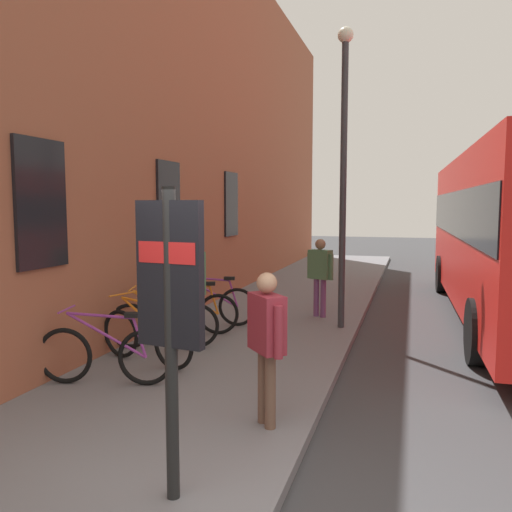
% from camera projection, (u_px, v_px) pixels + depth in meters
% --- Properties ---
extents(ground, '(60.00, 60.00, 0.00)m').
position_uv_depth(ground, '(414.00, 340.00, 9.16)').
color(ground, '#38383A').
extents(sidewalk_pavement, '(24.00, 3.50, 0.12)m').
position_uv_depth(sidewalk_pavement, '(288.00, 307.00, 11.85)').
color(sidewalk_pavement, slate).
rests_on(sidewalk_pavement, ground).
extents(station_facade, '(22.00, 0.65, 8.92)m').
position_uv_depth(station_facade, '(219.00, 122.00, 12.96)').
color(station_facade, '#9E563D').
rests_on(station_facade, ground).
extents(bicycle_far_end, '(0.57, 1.74, 0.97)m').
position_uv_depth(bicycle_far_end, '(106.00, 354.00, 6.53)').
color(bicycle_far_end, black).
rests_on(bicycle_far_end, sidewalk_pavement).
extents(bicycle_mid_rack, '(0.66, 1.71, 0.97)m').
position_uv_depth(bicycle_mid_rack, '(146.00, 337.00, 7.40)').
color(bicycle_mid_rack, black).
rests_on(bicycle_mid_rack, sidewalk_pavement).
extents(bicycle_by_door, '(0.66, 1.71, 0.97)m').
position_uv_depth(bicycle_by_door, '(164.00, 324.00, 8.20)').
color(bicycle_by_door, black).
rests_on(bicycle_by_door, sidewalk_pavement).
extents(bicycle_end_of_row, '(0.66, 1.71, 0.97)m').
position_uv_depth(bicycle_end_of_row, '(189.00, 312.00, 9.07)').
color(bicycle_end_of_row, black).
rests_on(bicycle_end_of_row, sidewalk_pavement).
extents(bicycle_under_window, '(0.54, 1.75, 0.97)m').
position_uv_depth(bicycle_under_window, '(210.00, 305.00, 9.75)').
color(bicycle_under_window, black).
rests_on(bicycle_under_window, sidewalk_pavement).
extents(transit_info_sign, '(0.16, 0.56, 2.40)m').
position_uv_depth(transit_info_sign, '(170.00, 294.00, 3.88)').
color(transit_info_sign, black).
rests_on(transit_info_sign, sidewalk_pavement).
extents(pedestrian_crossing_street, '(0.58, 0.51, 1.80)m').
position_uv_depth(pedestrian_crossing_street, '(194.00, 279.00, 8.16)').
color(pedestrian_crossing_street, '#4C724C').
rests_on(pedestrian_crossing_street, sidewalk_pavement).
extents(pedestrian_by_facade, '(0.38, 0.57, 1.58)m').
position_uv_depth(pedestrian_by_facade, '(320.00, 269.00, 10.45)').
color(pedestrian_by_facade, '#723F72').
rests_on(pedestrian_by_facade, sidewalk_pavement).
extents(pedestrian_near_bus, '(0.49, 0.47, 1.59)m').
position_uv_depth(pedestrian_near_bus, '(267.00, 333.00, 5.26)').
color(pedestrian_near_bus, brown).
rests_on(pedestrian_near_bus, sidewalk_pavement).
extents(street_lamp, '(0.28, 0.28, 5.39)m').
position_uv_depth(street_lamp, '(344.00, 154.00, 9.33)').
color(street_lamp, '#333338').
rests_on(street_lamp, sidewalk_pavement).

